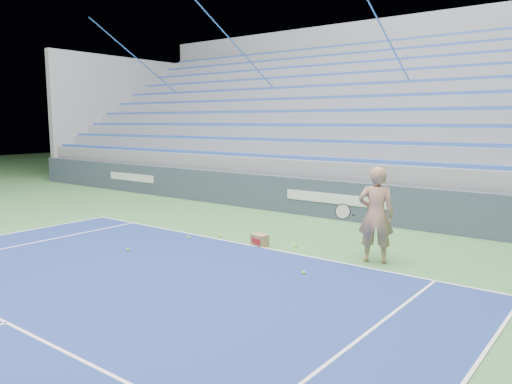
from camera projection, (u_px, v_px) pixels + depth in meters
sponsor_barrier at (337, 200)px, 14.27m from camera, size 30.00×0.32×1.10m
bleachers at (412, 133)px, 18.50m from camera, size 31.00×9.15×7.30m
tennis_player at (376, 215)px, 9.80m from camera, size 1.02×0.96×1.91m
ball_box at (260, 240)px, 11.20m from camera, size 0.40×0.34×0.27m
tennis_ball_0 at (220, 236)px, 12.02m from camera, size 0.07×0.07×0.07m
tennis_ball_1 at (304, 273)px, 9.11m from camera, size 0.07×0.07×0.07m
tennis_ball_2 at (128, 249)px, 10.77m from camera, size 0.07×0.07×0.07m
tennis_ball_3 at (296, 246)px, 11.11m from camera, size 0.07×0.07×0.07m
tennis_ball_4 at (189, 237)px, 11.90m from camera, size 0.07×0.07×0.07m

